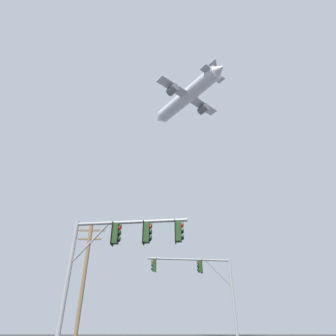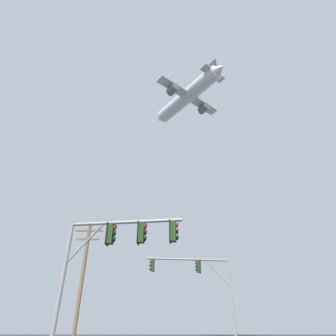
{
  "view_description": "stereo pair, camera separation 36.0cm",
  "coord_description": "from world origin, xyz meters",
  "px_view_note": "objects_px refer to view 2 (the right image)",
  "views": [
    {
      "loc": [
        -0.43,
        -4.2,
        1.1
      ],
      "look_at": [
        -0.31,
        20.06,
        15.37
      ],
      "focal_mm": 29.42,
      "sensor_mm": 36.0,
      "label": 1
    },
    {
      "loc": [
        -0.07,
        -4.2,
        1.1
      ],
      "look_at": [
        -0.31,
        20.06,
        15.37
      ],
      "focal_mm": 29.42,
      "sensor_mm": 36.0,
      "label": 2
    }
  ],
  "objects_px": {
    "signal_pole_near": "(114,247)",
    "airplane": "(187,97)",
    "utility_pole": "(82,276)",
    "signal_pole_far": "(200,277)"
  },
  "relations": [
    {
      "from": "signal_pole_near",
      "to": "utility_pole",
      "type": "relative_size",
      "value": 0.66
    },
    {
      "from": "utility_pole",
      "to": "signal_pole_near",
      "type": "bearing_deg",
      "value": -66.5
    },
    {
      "from": "signal_pole_far",
      "to": "airplane",
      "type": "bearing_deg",
      "value": 86.15
    },
    {
      "from": "signal_pole_near",
      "to": "airplane",
      "type": "xyz_separation_m",
      "value": [
        6.14,
        29.53,
        38.68
      ]
    },
    {
      "from": "signal_pole_near",
      "to": "signal_pole_far",
      "type": "relative_size",
      "value": 0.81
    },
    {
      "from": "airplane",
      "to": "utility_pole",
      "type": "bearing_deg",
      "value": -116.48
    },
    {
      "from": "signal_pole_near",
      "to": "airplane",
      "type": "height_order",
      "value": "airplane"
    },
    {
      "from": "signal_pole_far",
      "to": "signal_pole_near",
      "type": "bearing_deg",
      "value": -114.14
    },
    {
      "from": "signal_pole_near",
      "to": "utility_pole",
      "type": "distance_m",
      "value": 10.02
    },
    {
      "from": "signal_pole_far",
      "to": "airplane",
      "type": "relative_size",
      "value": 0.4
    }
  ]
}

